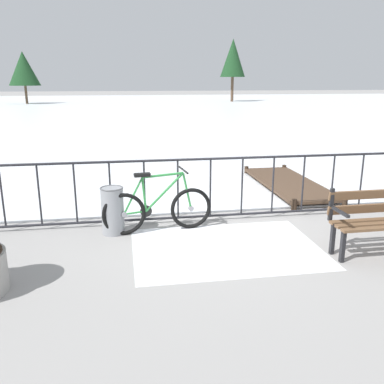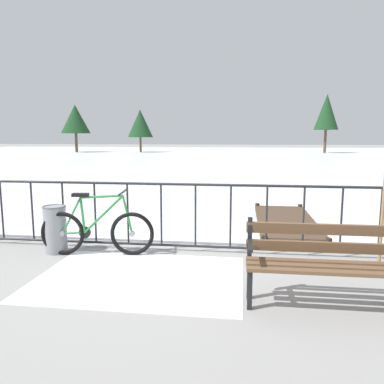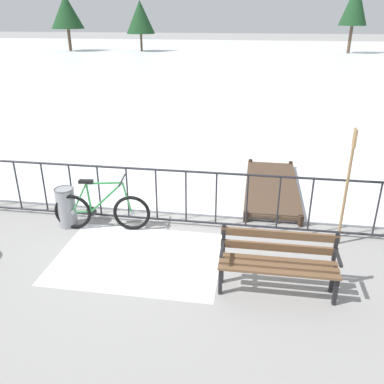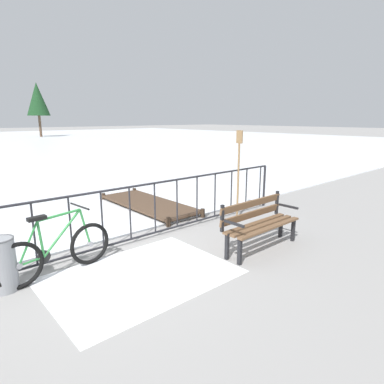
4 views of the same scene
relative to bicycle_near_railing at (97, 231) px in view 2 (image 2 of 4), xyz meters
The scene contains 11 objects.
ground_plane 1.05m from the bicycle_near_railing, 23.20° to the left, with size 160.00×160.00×0.00m, color gray.
frozen_pond 28.80m from the bicycle_near_railing, 88.20° to the left, with size 80.00×56.00×0.03m, color white.
snow_patch 1.25m from the bicycle_near_railing, 42.73° to the right, with size 2.60×1.89×0.01m, color white.
railing_fence 1.00m from the bicycle_near_railing, 23.20° to the left, with size 9.06×0.06×1.07m.
bicycle_near_railing is the anchor object (origin of this frame).
park_bench 3.26m from the bicycle_near_railing, 22.92° to the right, with size 1.60×0.49×0.89m.
trash_bin 0.69m from the bicycle_near_railing, behind, with size 0.35×0.35×0.73m.
wooden_dock 3.73m from the bicycle_near_railing, 35.80° to the left, with size 1.10×3.08×0.20m.
tree_far_west 37.58m from the bicycle_near_railing, 104.43° to the left, with size 2.85×2.85×4.80m.
tree_west_mid 38.98m from the bicycle_near_railing, 73.48° to the left, with size 2.56×2.56×6.29m.
tree_centre 39.37m from the bicycle_near_railing, 115.13° to the left, with size 3.25×3.25×5.36m.
Camera 2 is at (1.24, -5.60, 1.77)m, focal length 34.90 mm.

